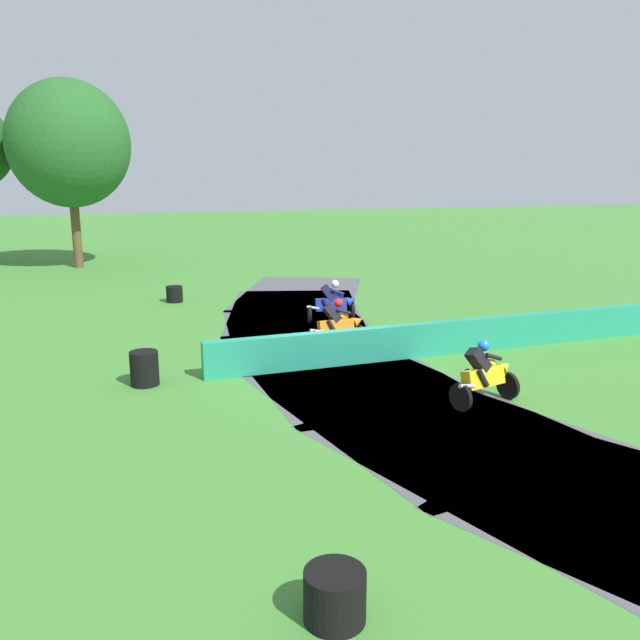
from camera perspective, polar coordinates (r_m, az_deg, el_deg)
ground_plane at (r=16.78m, az=1.13°, el=-3.95°), size 120.00×120.00×0.00m
track_asphalt at (r=17.17m, az=4.42°, el=-3.58°), size 9.38×28.04×0.01m
safety_barrier at (r=19.03m, az=15.69°, el=-0.98°), size 16.83×1.63×0.90m
motorcycle_lead_blue at (r=21.23m, az=1.16°, el=1.54°), size 1.71×0.87×1.42m
motorcycle_chase_orange at (r=18.35m, az=1.59°, el=-0.37°), size 1.68×0.84×1.43m
motorcycle_trailing_yellow at (r=14.44m, az=14.15°, el=-4.54°), size 1.68×1.14×1.43m
tire_stack_near at (r=25.14m, az=-12.52°, el=2.21°), size 0.61×0.61×0.60m
tire_stack_mid_a at (r=15.73m, az=-15.00°, el=-4.07°), size 0.65×0.65×0.80m
tire_stack_mid_b at (r=7.89m, az=1.29°, el=-22.82°), size 0.70×0.70×0.60m
tree_far_right at (r=34.99m, az=-20.96°, el=14.08°), size 5.80×5.80×9.07m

